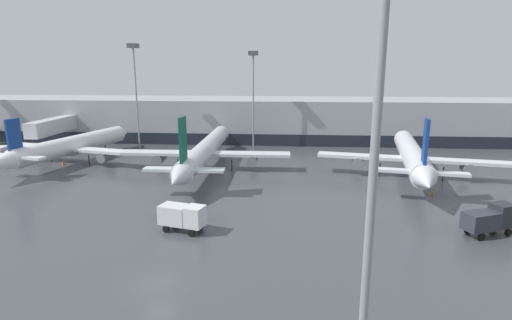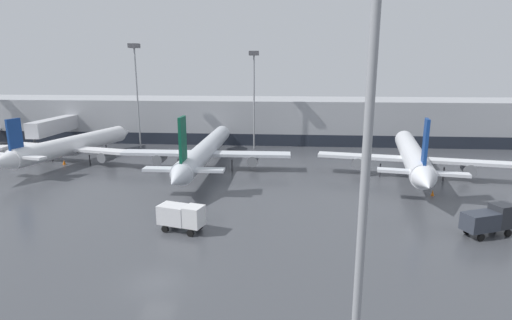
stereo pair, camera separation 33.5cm
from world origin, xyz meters
name	(u,v)px [view 2 (the right image)]	position (x,y,z in m)	size (l,w,h in m)	color
ground_plane	(157,283)	(0.00, 0.00, 0.00)	(320.00, 320.00, 0.00)	#424449
terminal_building	(245,119)	(-0.16, 61.92, 4.49)	(160.00, 29.70, 9.00)	#9EA0A5
parked_jet_1	(412,156)	(27.39, 31.37, 3.30)	(26.74, 33.70, 9.97)	silver
parked_jet_2	(206,150)	(-3.21, 33.86, 3.07)	(26.40, 38.61, 9.92)	silver
parked_jet_4	(72,146)	(-26.36, 36.38, 2.97)	(23.98, 31.64, 8.70)	white
service_truck_0	(490,219)	(28.75, 11.01, 1.63)	(5.46, 3.58, 2.95)	#2D333D
service_truck_1	(181,215)	(-0.64, 9.63, 1.62)	(4.80, 3.01, 2.70)	silver
traffic_cone_0	(433,193)	(27.71, 23.07, 0.36)	(0.40, 0.40, 0.73)	orange
traffic_cone_1	(201,165)	(-4.20, 34.97, 0.38)	(0.47, 0.47, 0.76)	orange
traffic_cone_3	(64,162)	(-27.30, 35.18, 0.37)	(0.51, 0.51, 0.73)	orange
apron_light_mast_0	(254,73)	(2.86, 51.19, 14.70)	(1.80, 1.80, 18.68)	gray
apron_light_mast_1	(135,68)	(-19.64, 49.56, 15.63)	(1.80, 1.80, 20.04)	gray
apron_light_mast_2	(372,76)	(12.08, -13.49, 15.36)	(1.80, 1.80, 19.64)	gray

